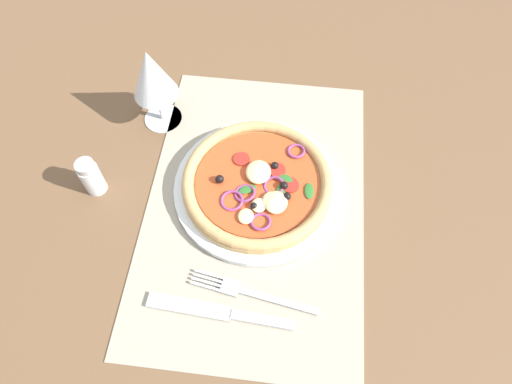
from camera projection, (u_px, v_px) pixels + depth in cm
name	position (u px, v px, depth cm)	size (l,w,h in cm)	color
ground_plane	(255.00, 208.00, 71.23)	(190.00, 140.00, 2.40)	brown
placemat	(255.00, 203.00, 70.03)	(50.67, 33.03, 0.40)	#A39984
plate	(260.00, 188.00, 70.61)	(25.81, 25.81, 1.03)	white
pizza	(260.00, 183.00, 69.17)	(22.98, 22.98, 2.61)	tan
fork	(247.00, 292.00, 62.50)	(4.47, 18.00, 0.44)	silver
knife	(218.00, 312.00, 61.06)	(2.87, 20.06, 0.62)	silver
wine_glass	(152.00, 76.00, 70.12)	(7.20, 7.20, 14.90)	silver
pepper_shaker	(91.00, 178.00, 68.80)	(3.20, 3.20, 6.70)	silver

